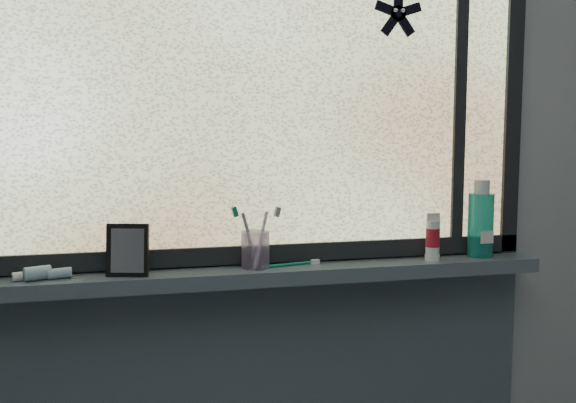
% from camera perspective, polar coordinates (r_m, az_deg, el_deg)
% --- Properties ---
extents(wall_back, '(3.00, 0.01, 2.50)m').
position_cam_1_polar(wall_back, '(1.80, -2.76, 1.79)').
color(wall_back, '#9EA3A8').
rests_on(wall_back, ground).
extents(windowsill, '(1.62, 0.14, 0.04)m').
position_cam_1_polar(windowsill, '(1.76, -2.26, -6.52)').
color(windowsill, '#46545D').
rests_on(windowsill, wall_back).
extents(window_pane, '(1.50, 0.01, 1.00)m').
position_cam_1_polar(window_pane, '(1.78, -2.67, 10.78)').
color(window_pane, silver).
rests_on(window_pane, wall_back).
extents(frame_bottom, '(1.60, 0.03, 0.05)m').
position_cam_1_polar(frame_bottom, '(1.80, -2.57, -4.64)').
color(frame_bottom, black).
rests_on(frame_bottom, windowsill).
extents(frame_right, '(0.05, 0.03, 1.10)m').
position_cam_1_polar(frame_right, '(2.06, 19.32, 9.81)').
color(frame_right, black).
rests_on(frame_right, wall_back).
extents(frame_mullion, '(0.03, 0.03, 1.00)m').
position_cam_1_polar(frame_mullion, '(1.98, 14.98, 10.12)').
color(frame_mullion, black).
rests_on(frame_mullion, wall_back).
extents(starfish_sticker, '(0.15, 0.02, 0.15)m').
position_cam_1_polar(starfish_sticker, '(1.91, 9.76, 16.15)').
color(starfish_sticker, black).
rests_on(starfish_sticker, window_pane).
extents(vanity_mirror, '(0.12, 0.08, 0.13)m').
position_cam_1_polar(vanity_mirror, '(1.70, -14.07, -4.20)').
color(vanity_mirror, black).
rests_on(vanity_mirror, windowsill).
extents(toothpaste_tube, '(0.20, 0.10, 0.04)m').
position_cam_1_polar(toothpaste_tube, '(1.72, -20.69, -5.95)').
color(toothpaste_tube, silver).
rests_on(toothpaste_tube, windowsill).
extents(toothbrush_cup, '(0.08, 0.08, 0.10)m').
position_cam_1_polar(toothbrush_cup, '(1.75, -2.92, -4.30)').
color(toothbrush_cup, '#B095C6').
rests_on(toothbrush_cup, windowsill).
extents(toothbrush_lying, '(0.19, 0.06, 0.01)m').
position_cam_1_polar(toothbrush_lying, '(1.77, -0.17, -5.57)').
color(toothbrush_lying, '#0D785C').
rests_on(toothbrush_lying, windowsill).
extents(mouthwash_bottle, '(0.09, 0.09, 0.19)m').
position_cam_1_polar(mouthwash_bottle, '(1.98, 16.76, -1.43)').
color(mouthwash_bottle, teal).
rests_on(mouthwash_bottle, windowsill).
extents(cream_tube, '(0.05, 0.05, 0.10)m').
position_cam_1_polar(cream_tube, '(1.89, 12.75, -2.95)').
color(cream_tube, silver).
rests_on(cream_tube, windowsill).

